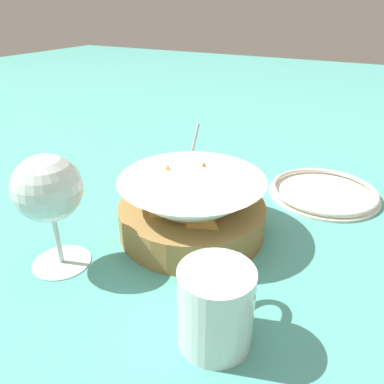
# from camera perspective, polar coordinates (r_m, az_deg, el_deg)

# --- Properties ---
(ground_plane) EXTENTS (4.00, 4.00, 0.00)m
(ground_plane) POSITION_cam_1_polar(r_m,az_deg,el_deg) (0.58, -2.09, -6.56)
(ground_plane) COLOR teal
(food_basket) EXTENTS (0.22, 0.22, 0.10)m
(food_basket) POSITION_cam_1_polar(r_m,az_deg,el_deg) (0.57, -0.13, -2.47)
(food_basket) COLOR olive
(food_basket) RESTS_ON ground_plane
(sauce_cup) EXTENTS (0.07, 0.07, 0.11)m
(sauce_cup) POSITION_cam_1_polar(r_m,az_deg,el_deg) (0.75, -0.31, 3.73)
(sauce_cup) COLOR #B7B7BC
(sauce_cup) RESTS_ON ground_plane
(wine_glass) EXTENTS (0.09, 0.09, 0.16)m
(wine_glass) POSITION_cam_1_polar(r_m,az_deg,el_deg) (0.50, -21.07, 0.01)
(wine_glass) COLOR silver
(wine_glass) RESTS_ON ground_plane
(beer_mug) EXTENTS (0.11, 0.08, 0.09)m
(beer_mug) POSITION_cam_1_polar(r_m,az_deg,el_deg) (0.40, 3.71, -17.27)
(beer_mug) COLOR silver
(beer_mug) RESTS_ON ground_plane
(side_plate) EXTENTS (0.20, 0.20, 0.01)m
(side_plate) POSITION_cam_1_polar(r_m,az_deg,el_deg) (0.73, 19.42, 0.06)
(side_plate) COLOR silver
(side_plate) RESTS_ON ground_plane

